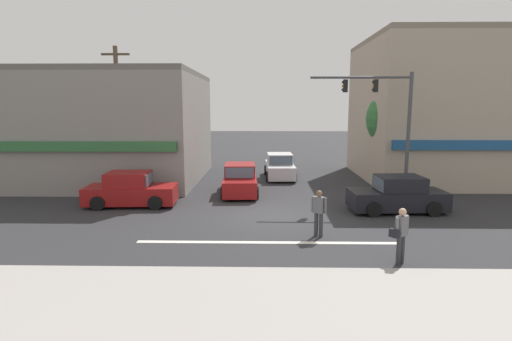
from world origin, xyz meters
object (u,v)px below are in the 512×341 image
(utility_pole_near_left, at_px, (119,120))
(pedestrian_foreground_with_bag, at_px, (401,232))
(traffic_light_mast, at_px, (389,115))
(sedan_parked_curbside, at_px, (280,167))
(pedestrian_mid_crossing, at_px, (319,210))
(sedan_crossing_center, at_px, (397,196))
(sedan_waiting_far, at_px, (240,180))
(sedan_approaching_near, at_px, (131,191))
(street_tree, at_px, (397,119))

(utility_pole_near_left, height_order, pedestrian_foreground_with_bag, utility_pole_near_left)
(traffic_light_mast, distance_m, sedan_parked_curbside, 8.50)
(traffic_light_mast, bearing_deg, pedestrian_mid_crossing, -124.79)
(utility_pole_near_left, height_order, sedan_crossing_center, utility_pole_near_left)
(sedan_waiting_far, bearing_deg, sedan_parked_curbside, 64.34)
(sedan_waiting_far, xyz_separation_m, pedestrian_mid_crossing, (3.20, -7.07, 0.24))
(sedan_waiting_far, bearing_deg, sedan_approaching_near, -151.01)
(utility_pole_near_left, bearing_deg, sedan_crossing_center, -13.21)
(street_tree, xyz_separation_m, sedan_crossing_center, (-1.93, -6.41, -3.14))
(sedan_crossing_center, bearing_deg, sedan_waiting_far, 153.39)
(sedan_approaching_near, relative_size, pedestrian_mid_crossing, 2.51)
(sedan_approaching_near, distance_m, sedan_waiting_far, 5.62)
(traffic_light_mast, xyz_separation_m, sedan_waiting_far, (-7.31, 1.15, -3.46))
(sedan_crossing_center, xyz_separation_m, pedestrian_mid_crossing, (-3.91, -3.50, 0.24))
(street_tree, relative_size, utility_pole_near_left, 0.75)
(traffic_light_mast, height_order, pedestrian_foreground_with_bag, traffic_light_mast)
(street_tree, bearing_deg, sedan_crossing_center, -106.73)
(sedan_parked_curbside, bearing_deg, utility_pole_near_left, -148.11)
(sedan_crossing_center, xyz_separation_m, sedan_parked_curbside, (-4.82, 8.34, 0.00))
(street_tree, distance_m, sedan_parked_curbside, 7.69)
(street_tree, distance_m, pedestrian_foreground_with_bag, 13.26)
(sedan_waiting_far, bearing_deg, traffic_light_mast, -8.96)
(sedan_parked_curbside, height_order, sedan_waiting_far, same)
(sedan_parked_curbside, distance_m, pedestrian_foreground_with_bag, 14.60)
(utility_pole_near_left, distance_m, pedestrian_mid_crossing, 11.80)
(sedan_approaching_near, xyz_separation_m, sedan_crossing_center, (12.03, -0.84, 0.00))
(sedan_crossing_center, xyz_separation_m, sedan_waiting_far, (-7.11, 3.56, 0.00))
(sedan_crossing_center, height_order, pedestrian_mid_crossing, pedestrian_mid_crossing)
(sedan_crossing_center, bearing_deg, street_tree, 73.27)
(pedestrian_foreground_with_bag, bearing_deg, street_tree, 72.92)
(street_tree, distance_m, sedan_waiting_far, 9.98)
(sedan_approaching_near, bearing_deg, pedestrian_mid_crossing, -28.14)
(utility_pole_near_left, height_order, sedan_approaching_near, utility_pole_near_left)
(pedestrian_foreground_with_bag, bearing_deg, sedan_parked_curbside, 101.65)
(sedan_approaching_near, bearing_deg, utility_pole_near_left, 117.92)
(traffic_light_mast, relative_size, sedan_waiting_far, 1.48)
(pedestrian_mid_crossing, bearing_deg, sedan_crossing_center, 41.84)
(traffic_light_mast, relative_size, sedan_parked_curbside, 1.49)
(traffic_light_mast, height_order, pedestrian_mid_crossing, traffic_light_mast)
(sedan_parked_curbside, xyz_separation_m, pedestrian_mid_crossing, (0.91, -11.84, 0.24))
(sedan_waiting_far, height_order, pedestrian_mid_crossing, pedestrian_mid_crossing)
(sedan_waiting_far, relative_size, pedestrian_foreground_with_bag, 2.50)
(street_tree, height_order, sedan_parked_curbside, street_tree)
(sedan_parked_curbside, xyz_separation_m, sedan_waiting_far, (-2.29, -4.78, 0.00))
(utility_pole_near_left, bearing_deg, pedestrian_foreground_with_bag, -38.59)
(utility_pole_near_left, relative_size, pedestrian_foreground_with_bag, 4.51)
(street_tree, distance_m, utility_pole_near_left, 15.52)
(pedestrian_mid_crossing, bearing_deg, sedan_approaching_near, 151.86)
(street_tree, distance_m, sedan_approaching_near, 15.35)
(sedan_crossing_center, bearing_deg, sedan_parked_curbside, 120.03)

